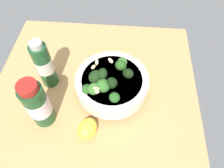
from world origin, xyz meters
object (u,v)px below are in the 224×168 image
bottle_tall (44,65)px  bottle_short (38,104)px  bowl_of_broccoli (111,83)px  lemon_wedge (89,129)px

bottle_tall → bottle_short: 12.74cm
bowl_of_broccoli → bottle_short: bearing=119.8°
bowl_of_broccoli → lemon_wedge: size_ratio=3.44×
bottle_short → bottle_tall: bearing=7.2°
bottle_tall → bottle_short: size_ratio=1.03×
bottle_short → lemon_wedge: bearing=-104.0°
bowl_of_broccoli → bottle_tall: (2.28, 19.65, 3.71)cm
lemon_wedge → bottle_tall: (15.90, 14.70, 6.08)cm
lemon_wedge → bottle_tall: size_ratio=0.36×
bowl_of_broccoli → lemon_wedge: (-13.61, 4.95, -2.37)cm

